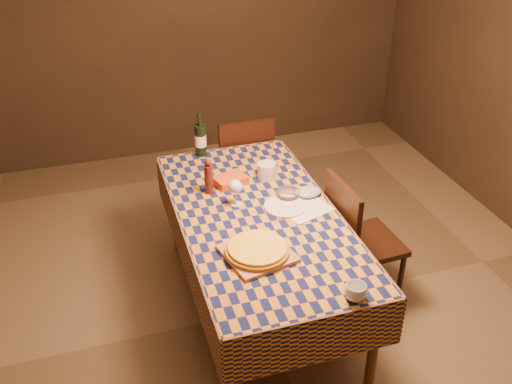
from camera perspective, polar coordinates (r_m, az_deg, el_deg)
room at (r=3.12m, az=0.28°, el=6.62°), size 5.00×5.10×2.70m
dining_table at (r=3.45m, az=0.25°, el=-3.35°), size 0.94×1.84×0.77m
cutting_board at (r=3.08m, az=0.14°, el=-6.15°), size 0.41×0.41×0.02m
pizza at (r=3.06m, az=0.14°, el=-5.75°), size 0.35×0.35×0.03m
pepper_mill at (r=3.57m, az=-4.75°, el=1.46°), size 0.07×0.07×0.24m
bowl at (r=3.56m, az=3.22°, el=-0.23°), size 0.16×0.16×0.05m
wine_glass at (r=3.44m, az=-2.07°, el=0.44°), size 0.09×0.09×0.17m
wine_bottle at (r=4.03m, az=-5.58°, el=5.25°), size 0.10×0.10×0.32m
deli_tub at (r=3.76m, az=1.07°, el=2.15°), size 0.16×0.16×0.10m
takeout_container at (r=3.71m, az=-2.59°, el=1.20°), size 0.24×0.20×0.05m
white_plate at (r=3.47m, az=2.91°, el=-1.45°), size 0.31×0.31×0.01m
tumbler at (r=2.83m, az=9.94°, el=-9.84°), size 0.14×0.14×0.09m
flour_patch at (r=3.47m, az=4.99°, el=-1.68°), size 0.34×0.30×0.00m
flour_bag at (r=3.59m, az=5.23°, el=0.01°), size 0.20×0.17×0.05m
chair_far at (r=4.47m, az=-1.30°, el=2.82°), size 0.43×0.43×0.93m
chair_right at (r=3.70m, az=9.89°, el=-4.40°), size 0.45×0.44×0.93m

